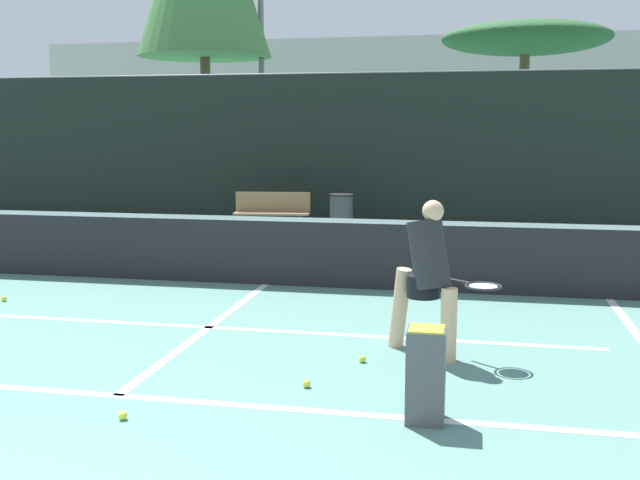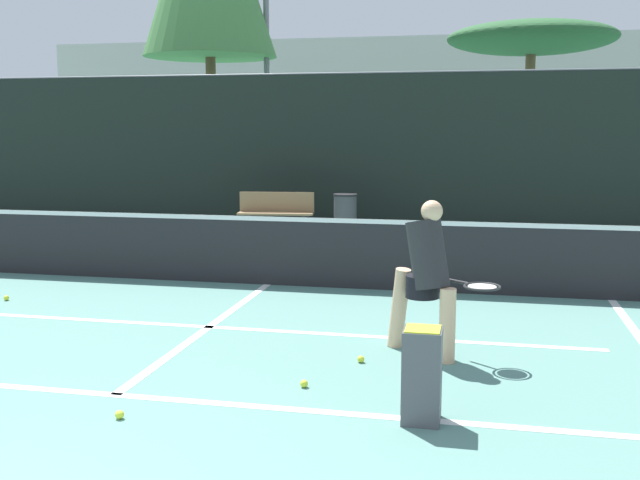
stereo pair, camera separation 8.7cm
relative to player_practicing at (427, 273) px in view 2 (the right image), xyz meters
The scene contains 17 objects.
court_baseline_near 2.99m from the player_practicing, 145.78° to the right, with size 11.00×0.10×0.01m, color white.
court_service_line 2.56m from the player_practicing, 167.43° to the left, with size 8.25×0.10×0.01m, color white.
court_center_mark 2.58m from the player_practicing, 165.76° to the left, with size 0.10×4.44×0.01m, color white.
net 3.70m from the player_practicing, 130.10° to the left, with size 11.09×0.09×1.07m.
fence_back 9.16m from the player_practicing, 105.11° to the left, with size 24.00×0.06×3.31m.
player_practicing is the anchor object (origin of this frame).
tennis_ball_scattered_0 1.01m from the player_practicing, 148.03° to the right, with size 0.07×0.07×0.07m, color #D1E033.
tennis_ball_scattered_2 1.64m from the player_practicing, 129.54° to the right, with size 0.07×0.07×0.07m, color #D1E033.
tennis_ball_scattered_3 3.05m from the player_practicing, 135.50° to the right, with size 0.07×0.07×0.07m, color #D1E033.
tennis_ball_scattered_4 5.51m from the player_practicing, 167.33° to the left, with size 0.07×0.07×0.07m, color #D1E033.
ball_hopper 1.70m from the player_practicing, 86.68° to the right, with size 0.28×0.28×0.71m.
courtside_bench 8.39m from the player_practicing, 115.21° to the left, with size 1.56×0.56×0.86m.
trash_bin 7.95m from the player_practicing, 105.77° to the left, with size 0.48×0.48×0.85m.
parked_car 13.62m from the player_practicing, 105.74° to the left, with size 1.81×4.46×1.51m.
floodlight_mast 15.31m from the player_practicing, 111.96° to the left, with size 1.10×0.24×8.30m.
tree_mid 16.14m from the player_practicing, 83.63° to the left, with size 4.74×4.74×5.11m.
building_far 28.96m from the player_practicing, 94.73° to the left, with size 36.00×2.40×6.25m, color #B2ADA3.
Camera 2 is at (2.85, -2.69, 2.15)m, focal length 42.00 mm.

